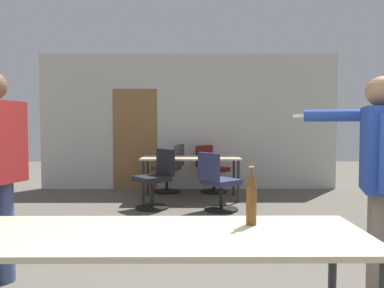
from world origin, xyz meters
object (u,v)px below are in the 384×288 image
Objects in this scene: office_chair_far_right at (156,180)px; beer_bottle at (251,197)px; person_right_polo at (377,165)px; office_chair_far_left at (211,171)px; office_chair_side_rolled at (218,184)px; office_chair_mid_tucked at (170,170)px.

beer_bottle reaches higher than office_chair_far_right.
office_chair_far_left is at bearing 29.77° from person_right_polo.
office_chair_far_right is at bearing 49.60° from person_right_polo.
office_chair_far_left reaches higher than office_chair_side_rolled.
person_right_polo is at bearing -18.87° from office_chair_side_rolled.
office_chair_mid_tucked is (-1.80, 4.46, -0.58)m from person_right_polo.
office_chair_far_right reaches higher than office_chair_far_left.
office_chair_side_rolled is 0.99× the size of office_chair_far_left.
office_chair_mid_tucked is (-0.80, 1.59, 0.03)m from office_chair_side_rolled.
office_chair_side_rolled is at bearing -136.77° from office_chair_mid_tucked.
office_chair_far_right is 3.91m from beer_bottle.
office_chair_far_right is at bearing -170.21° from office_chair_mid_tucked.
office_chair_side_rolled is 3.58m from beer_bottle.
beer_bottle is (-0.06, -5.20, 0.48)m from office_chair_far_left.
office_chair_side_rolled is at bearing 88.86° from beer_bottle.
office_chair_side_rolled is 0.96× the size of office_chair_mid_tucked.
office_chair_far_right is 2.76× the size of beer_bottle.
beer_bottle is at bearing -155.42° from office_chair_mid_tucked.
office_chair_side_rolled is at bearing 46.16° from office_chair_far_left.
office_chair_side_rolled is at bearing -142.22° from office_chair_far_right.
office_chair_mid_tucked is 5.21m from beer_bottle.
office_chair_far_right is 1.71m from office_chair_far_left.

